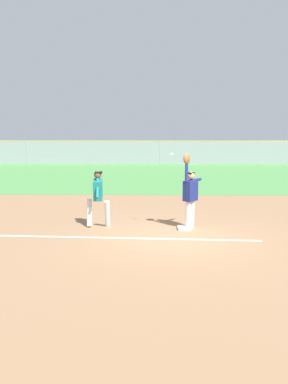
# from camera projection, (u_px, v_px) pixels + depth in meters

# --- Properties ---
(ground_plane) EXTENTS (70.81, 70.81, 0.00)m
(ground_plane) POSITION_uv_depth(u_px,v_px,m) (173.00, 239.00, 11.20)
(ground_plane) COLOR #936D4C
(outfield_grass) EXTENTS (43.87, 15.43, 0.01)m
(outfield_grass) POSITION_uv_depth(u_px,v_px,m) (162.00, 175.00, 26.01)
(outfield_grass) COLOR #4C8C47
(outfield_grass) RESTS_ON ground_plane
(chalk_foul_line) EXTENTS (11.99, 0.72, 0.01)m
(chalk_foul_line) POSITION_uv_depth(u_px,v_px,m) (44.00, 236.00, 11.49)
(chalk_foul_line) COLOR white
(chalk_foul_line) RESTS_ON ground_plane
(first_base) EXTENTS (0.40, 0.40, 0.08)m
(first_base) POSITION_uv_depth(u_px,v_px,m) (184.00, 228.00, 12.28)
(first_base) COLOR white
(first_base) RESTS_ON ground_plane
(fielder) EXTENTS (0.65, 0.76, 2.28)m
(fielder) POSITION_uv_depth(u_px,v_px,m) (190.00, 192.00, 12.23)
(fielder) COLOR silver
(fielder) RESTS_ON ground_plane
(runner) EXTENTS (0.75, 0.84, 1.72)m
(runner) POSITION_uv_depth(u_px,v_px,m) (98.00, 195.00, 12.47)
(runner) COLOR white
(runner) RESTS_ON ground_plane
(baseball) EXTENTS (0.07, 0.07, 0.07)m
(baseball) POSITION_uv_depth(u_px,v_px,m) (172.00, 154.00, 11.97)
(baseball) COLOR white
(outfield_fence) EXTENTS (43.95, 0.08, 1.91)m
(outfield_fence) POSITION_uv_depth(u_px,v_px,m) (160.00, 153.00, 33.47)
(outfield_fence) COLOR #93999E
(outfield_fence) RESTS_ON ground_plane
(parked_car_red) EXTENTS (4.59, 2.51, 1.25)m
(parked_car_red) POSITION_uv_depth(u_px,v_px,m) (56.00, 154.00, 36.09)
(parked_car_red) COLOR #B21E1E
(parked_car_red) RESTS_ON ground_plane
(parked_car_green) EXTENTS (4.54, 2.41, 1.25)m
(parked_car_green) POSITION_uv_depth(u_px,v_px,m) (113.00, 154.00, 36.53)
(parked_car_green) COLOR #1E6B33
(parked_car_green) RESTS_ON ground_plane
(parked_car_blue) EXTENTS (4.59, 2.51, 1.25)m
(parked_car_blue) POSITION_uv_depth(u_px,v_px,m) (177.00, 154.00, 35.82)
(parked_car_blue) COLOR #23389E
(parked_car_blue) RESTS_ON ground_plane
(parked_car_tan) EXTENTS (4.59, 2.51, 1.25)m
(parked_car_tan) POSITION_uv_depth(u_px,v_px,m) (239.00, 154.00, 36.29)
(parked_car_tan) COLOR tan
(parked_car_tan) RESTS_ON ground_plane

